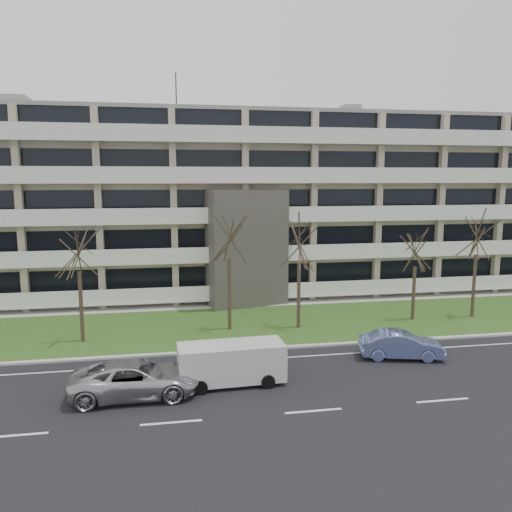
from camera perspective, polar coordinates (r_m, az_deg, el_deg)
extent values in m
plane|color=black|center=(22.47, 6.58, -17.20)|extent=(160.00, 160.00, 0.00)
cube|color=#2B4F1A|center=(34.29, 0.38, -7.78)|extent=(90.00, 10.00, 0.06)
cube|color=#B2B2AD|center=(29.61, 2.13, -10.45)|extent=(90.00, 0.35, 0.12)
cube|color=#B2B2AD|center=(39.51, -1.05, -5.52)|extent=(90.00, 2.00, 0.08)
cube|color=white|center=(28.25, 2.78, -11.54)|extent=(90.00, 0.12, 0.01)
cube|color=#BCAA92|center=(45.27, -2.44, 5.88)|extent=(60.00, 12.00, 15.00)
cube|color=gray|center=(45.52, -2.51, 15.54)|extent=(60.50, 12.50, 0.30)
cube|color=#4C4742|center=(38.65, -1.07, 0.90)|extent=(6.39, 3.69, 9.00)
cube|color=black|center=(38.88, -1.01, -2.79)|extent=(4.92, 1.19, 3.50)
cube|color=gray|center=(46.83, -25.81, 15.43)|extent=(2.00, 2.00, 1.20)
cylinder|color=black|center=(45.40, -9.11, 17.81)|extent=(0.10, 0.10, 3.50)
cube|color=black|center=(40.00, -1.27, -2.31)|extent=(58.00, 0.10, 1.80)
cube|color=white|center=(39.67, -1.12, -4.63)|extent=(58.00, 1.40, 0.22)
cube|color=white|center=(38.90, -0.97, -3.99)|extent=(58.00, 0.08, 1.00)
cube|color=black|center=(39.53, -1.29, 1.96)|extent=(58.00, 0.10, 1.80)
cube|color=white|center=(39.08, -1.13, -0.35)|extent=(58.00, 1.40, 0.22)
cube|color=white|center=(38.35, -0.98, 0.39)|extent=(58.00, 0.08, 1.00)
cube|color=black|center=(39.29, -1.30, 6.30)|extent=(58.00, 0.10, 1.80)
cube|color=white|center=(38.71, -1.14, 4.04)|extent=(58.00, 1.40, 0.22)
cube|color=white|center=(38.02, -1.00, 4.86)|extent=(58.00, 0.08, 1.00)
cube|color=black|center=(39.27, -1.32, 10.68)|extent=(58.00, 0.10, 1.80)
cube|color=white|center=(38.58, -1.16, 8.49)|extent=(58.00, 1.40, 0.22)
cube|color=white|center=(37.93, -1.01, 9.39)|extent=(58.00, 0.08, 1.00)
cube|color=black|center=(39.48, -1.33, 15.04)|extent=(58.00, 0.10, 1.80)
cube|color=white|center=(38.67, -1.17, 12.94)|extent=(58.00, 1.40, 0.22)
cube|color=white|center=(38.08, -1.02, 13.91)|extent=(58.00, 0.08, 1.00)
imported|color=#ADB0B5|center=(24.03, -13.62, -13.50)|extent=(5.84, 2.76, 1.61)
imported|color=#707EC3|center=(29.11, 16.24, -9.73)|extent=(4.78, 2.59, 1.49)
cube|color=silver|center=(24.62, -2.85, -12.00)|extent=(5.17, 2.12, 1.79)
cube|color=black|center=(24.44, -2.86, -10.87)|extent=(4.78, 1.96, 0.66)
cube|color=silver|center=(25.16, 2.67, -11.88)|extent=(0.41, 1.80, 1.13)
cylinder|color=black|center=(23.84, -6.36, -14.72)|extent=(0.67, 0.27, 0.66)
cylinder|color=black|center=(25.57, -6.83, -13.06)|extent=(0.67, 0.27, 0.66)
cylinder|color=black|center=(24.35, 1.39, -14.15)|extent=(0.67, 0.27, 0.66)
cylinder|color=black|center=(26.05, 0.37, -12.57)|extent=(0.67, 0.27, 0.66)
cylinder|color=#382B21|center=(31.96, -19.35, -5.55)|extent=(0.24, 0.24, 4.35)
cylinder|color=#382B21|center=(32.59, -3.06, -4.40)|extent=(0.24, 0.24, 4.77)
cylinder|color=#382B21|center=(33.09, 4.90, -4.55)|extent=(0.24, 0.24, 4.39)
cylinder|color=#382B21|center=(36.55, 17.57, -4.12)|extent=(0.24, 0.24, 3.80)
cylinder|color=#382B21|center=(38.70, 23.63, -3.18)|extent=(0.24, 0.24, 4.55)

